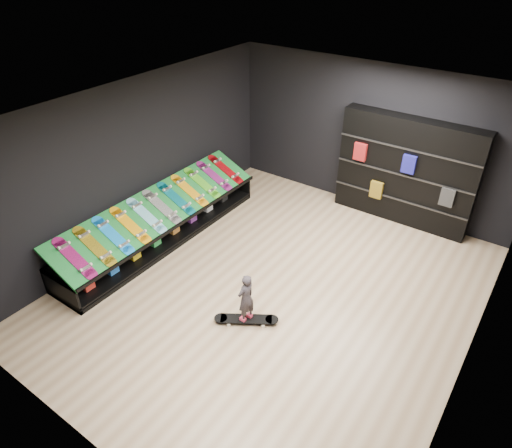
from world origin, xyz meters
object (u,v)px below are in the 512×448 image
Objects in this scene: display_rack at (162,228)px; floor_skateboard at (246,320)px; child at (246,306)px; back_shelving at (406,172)px.

display_rack reaches higher than floor_skateboard.
display_rack is 9.06× the size of child.
display_rack is at bearing -135.92° from back_shelving.
display_rack is 2.79m from floor_skateboard.
floor_skateboard is 1.97× the size of child.
back_shelving is 2.74× the size of floor_skateboard.
child reaches higher than display_rack.
child reaches higher than floor_skateboard.
floor_skateboard is at bearing -18.64° from display_rack.
child is (-0.79, -4.21, -0.74)m from back_shelving.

